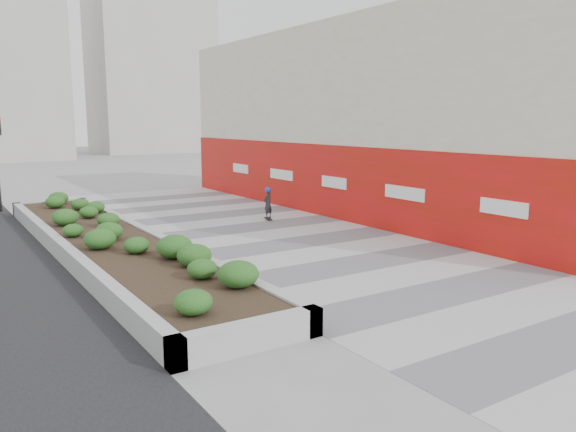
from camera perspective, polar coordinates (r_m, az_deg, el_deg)
name	(u,v)px	position (r m, az deg, el deg)	size (l,w,h in m)	color
ground	(402,279)	(14.69, 11.53, -6.27)	(160.00, 160.00, 0.00)	gray
walkway	(331,255)	(16.88, 4.38, -4.00)	(8.00, 36.00, 0.01)	#A8A8AD
building	(376,121)	(25.46, 8.90, 9.55)	(6.04, 24.08, 8.00)	beige
planter	(107,239)	(17.95, -17.87, -2.26)	(3.00, 18.00, 0.90)	#9E9EA0
distant_bldg_north_r	(150,55)	(74.77, -13.80, 15.58)	(14.00, 10.00, 24.00)	#ADAAA3
manhole_cover	(344,253)	(17.18, 5.71, -3.78)	(0.44, 0.44, 0.01)	#595654
skateboarder	(268,203)	(22.64, -2.06, 1.29)	(0.51, 0.75, 1.34)	beige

